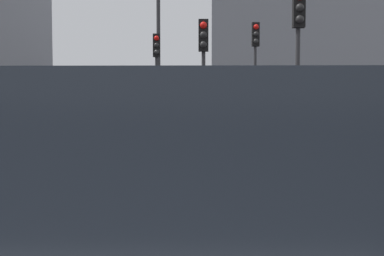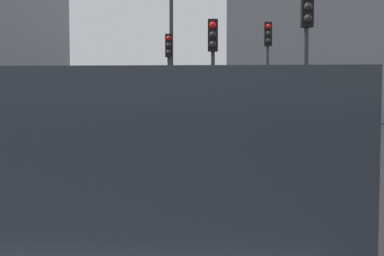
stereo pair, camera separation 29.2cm
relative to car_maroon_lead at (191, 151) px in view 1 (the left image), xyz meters
The scene contains 7 objects.
car_maroon_lead is the anchor object (origin of this frame).
traffic_light_near_left 6.72m from the car_maroon_lead, ahead, with size 0.32×0.28×3.76m.
traffic_light_near_right 11.89m from the car_maroon_lead, ahead, with size 0.32×0.30×4.40m.
traffic_light_far_left 12.11m from the car_maroon_lead, ahead, with size 0.33×0.31×4.03m.
traffic_light_far_right 5.27m from the car_maroon_lead, 29.42° to the right, with size 0.32×0.29×4.10m.
street_lamp_kerbside 14.02m from the car_maroon_lead, ahead, with size 0.56×0.36×6.73m.
building_facade_left 28.00m from the car_maroon_lead, 12.60° to the right, with size 8.80×11.77×10.11m, color gray.
Camera 1 is at (1.43, -0.35, 1.57)m, focal length 47.05 mm.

